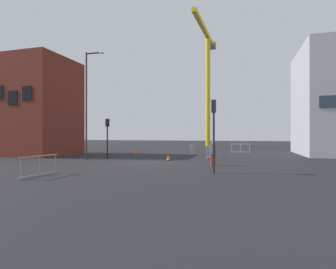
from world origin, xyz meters
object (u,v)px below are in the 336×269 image
Objects in this scene: streetlamp_tall at (88,98)px; traffic_light_corner at (214,124)px; traffic_cone_by_barrier at (134,151)px; traffic_light_verge at (107,132)px; construction_crane at (207,70)px; pedestrian_walking at (213,152)px; traffic_cone_orange at (168,158)px.

traffic_light_corner is at bearing -24.02° from streetlamp_tall.
traffic_light_corner is at bearing -50.86° from traffic_cone_by_barrier.
traffic_light_corner is (10.29, -6.59, 0.30)m from traffic_light_verge.
construction_crane is 12.97× the size of pedestrian_walking.
traffic_light_verge is 7.94× the size of traffic_cone_orange.
streetlamp_tall is 12.62m from traffic_light_corner.
traffic_cone_by_barrier reaches higher than traffic_cone_orange.
streetlamp_tall is at bearing -101.40° from construction_crane.
traffic_cone_by_barrier is (-5.32, -22.98, -14.38)m from construction_crane.
traffic_light_verge is 10.45m from pedestrian_walking.
construction_crane is 32.07m from traffic_light_verge.
construction_crane is at bearing 98.10° from traffic_light_corner.
streetlamp_tall is 11.79m from pedestrian_walking.
streetlamp_tall is at bearing -169.26° from traffic_cone_orange.
traffic_cone_orange is 8.80m from traffic_cone_by_barrier.
traffic_light_corner is at bearing -32.63° from traffic_light_verge.
construction_crane is 6.07× the size of traffic_light_verge.
construction_crane is 38.06m from traffic_light_corner.
construction_crane is 35.39m from pedestrian_walking.
construction_crane is at bearing 98.22° from pedestrian_walking.
traffic_cone_by_barrier is (-10.42, 12.80, -2.45)m from traffic_light_corner.
pedestrian_walking is (4.66, -32.30, -13.69)m from construction_crane.
traffic_light_corner is 8.14m from traffic_cone_orange.
traffic_light_corner is 9.03× the size of traffic_cone_orange.
traffic_light_verge is 2.14× the size of pedestrian_walking.
traffic_light_corner is at bearing -81.90° from construction_crane.
construction_crane is 48.21× the size of traffic_cone_orange.
traffic_cone_by_barrier is at bearing 91.12° from traffic_light_verge.
streetlamp_tall reaches higher than traffic_light_corner.
traffic_light_verge is 6.25m from traffic_cone_orange.
construction_crane reaches higher than traffic_cone_by_barrier.
streetlamp_tall is 2.58× the size of traffic_light_verge.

